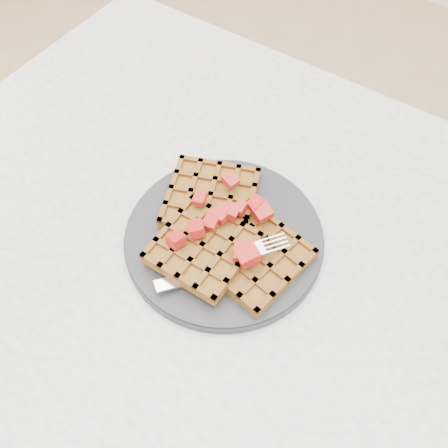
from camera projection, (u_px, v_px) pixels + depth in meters
The scene contains 6 objects.
ground at pixel (257, 427), 1.24m from camera, with size 4.00×4.00×0.00m, color tan.
table at pixel (282, 329), 0.71m from camera, with size 1.20×0.80×0.75m.
plate at pixel (224, 238), 0.65m from camera, with size 0.26×0.26×0.02m, color black.
waffles at pixel (222, 232), 0.64m from camera, with size 0.24×0.21×0.03m.
strawberry_pile at pixel (224, 218), 0.62m from camera, with size 0.15×0.15×0.02m, color #860000, non-canonical shape.
fork at pixel (232, 265), 0.61m from camera, with size 0.02×0.18×0.02m, color silver, non-canonical shape.
Camera 1 is at (0.08, -0.27, 1.31)m, focal length 40.00 mm.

